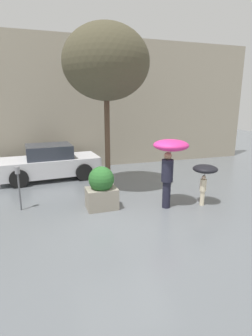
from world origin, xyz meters
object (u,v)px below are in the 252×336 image
person_adult (170,154)px  parking_meter (18,179)px  person_child (205,172)px  parked_car_near (50,163)px  street_tree (106,63)px  planter_box (102,188)px

person_adult → parking_meter: 4.44m
person_child → parked_car_near: parked_car_near is taller
person_child → parking_meter: 5.51m
person_adult → parking_meter: (-4.26, 1.08, -0.68)m
person_child → street_tree: bearing=98.6°
person_child → parked_car_near: 6.28m
person_adult → person_child: person_adult is taller
planter_box → person_child: size_ratio=1.02×
person_adult → person_child: bearing=-43.6°
parked_car_near → parking_meter: (-0.99, -3.21, 0.29)m
parked_car_near → parking_meter: 3.37m
planter_box → parked_car_near: (-1.31, 3.81, 0.02)m
planter_box → street_tree: (0.60, 1.58, 3.69)m
planter_box → street_tree: bearing=69.2°
person_child → parked_car_near: bearing=95.5°
person_adult → parked_car_near: size_ratio=0.50×
street_tree → person_adult: bearing=-56.6°
street_tree → parking_meter: street_tree is taller
planter_box → parked_car_near: bearing=109.0°
person_child → parking_meter: parking_meter is taller
parking_meter → street_tree: bearing=18.6°
street_tree → parked_car_near: bearing=130.6°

